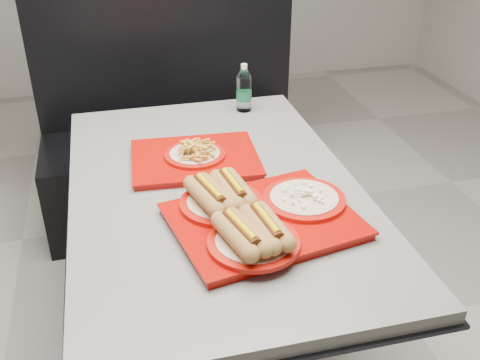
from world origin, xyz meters
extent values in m
plane|color=gray|center=(0.00, 0.00, 0.00)|extent=(6.00, 6.00, 0.00)
cylinder|color=black|center=(0.00, 0.00, 0.03)|extent=(0.52, 0.52, 0.05)
cylinder|color=black|center=(0.00, 0.00, 0.38)|extent=(0.11, 0.11, 0.66)
cube|color=black|center=(0.00, 0.00, 0.70)|extent=(0.92, 1.42, 0.01)
cube|color=slate|center=(0.00, 0.00, 0.73)|extent=(0.90, 1.40, 0.04)
cube|color=black|center=(0.00, 1.02, 0.23)|extent=(1.30, 0.55, 0.45)
cube|color=black|center=(0.00, 1.26, 0.80)|extent=(1.30, 0.10, 1.10)
cube|color=#990A04|center=(0.09, -0.26, 0.76)|extent=(0.55, 0.47, 0.02)
cube|color=#990A04|center=(0.09, -0.26, 0.77)|extent=(0.57, 0.48, 0.01)
cylinder|color=#A30E05|center=(0.03, -0.37, 0.78)|extent=(0.24, 0.24, 0.01)
cylinder|color=beige|center=(0.03, -0.37, 0.79)|extent=(0.20, 0.20, 0.01)
cylinder|color=#A30E05|center=(-0.01, -0.16, 0.78)|extent=(0.24, 0.24, 0.01)
cylinder|color=beige|center=(-0.01, -0.16, 0.79)|extent=(0.20, 0.20, 0.01)
cylinder|color=#A30E05|center=(0.23, -0.20, 0.78)|extent=(0.24, 0.24, 0.01)
cylinder|color=beige|center=(0.23, -0.20, 0.79)|extent=(0.20, 0.20, 0.01)
cube|color=#990A04|center=(-0.03, 0.17, 0.76)|extent=(0.44, 0.35, 0.02)
cube|color=#990A04|center=(-0.03, 0.17, 0.77)|extent=(0.45, 0.36, 0.01)
cylinder|color=#A30E05|center=(-0.03, 0.17, 0.78)|extent=(0.21, 0.21, 0.01)
cylinder|color=beige|center=(-0.03, 0.17, 0.79)|extent=(0.17, 0.17, 0.00)
cylinder|color=silver|center=(0.24, 0.57, 0.82)|extent=(0.06, 0.06, 0.14)
cylinder|color=#155733|center=(0.24, 0.57, 0.81)|extent=(0.06, 0.06, 0.04)
cone|color=silver|center=(0.24, 0.57, 0.91)|extent=(0.06, 0.06, 0.03)
cylinder|color=silver|center=(0.24, 0.57, 0.94)|extent=(0.03, 0.03, 0.02)
camera|label=1|loc=(-0.29, -1.51, 1.65)|focal=42.00mm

